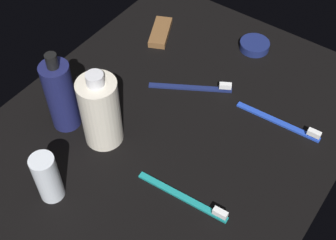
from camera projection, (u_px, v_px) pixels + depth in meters
ground_plane at (168, 132)px, 91.56cm from camera, size 84.00×64.00×1.20cm
lotion_bottle at (61, 95)px, 86.43cm from camera, size 5.64×5.64×18.02cm
bodywash_bottle at (100, 111)px, 84.12cm from camera, size 7.47×7.47×17.00cm
deodorant_stick at (47, 178)px, 77.58cm from camera, size 4.31×4.31×10.41cm
toothbrush_teal at (188, 198)px, 80.20cm from camera, size 2.44×18.04×2.10cm
toothbrush_navy at (195, 87)px, 98.02cm from camera, size 10.18×16.11×2.10cm
toothbrush_blue at (283, 123)px, 91.48cm from camera, size 2.10×18.04×2.10cm
snack_bar_brown at (160, 32)px, 109.73cm from camera, size 11.11×8.05×1.50cm
cream_tin_left at (254, 45)px, 106.33cm from camera, size 6.94×6.94×1.86cm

